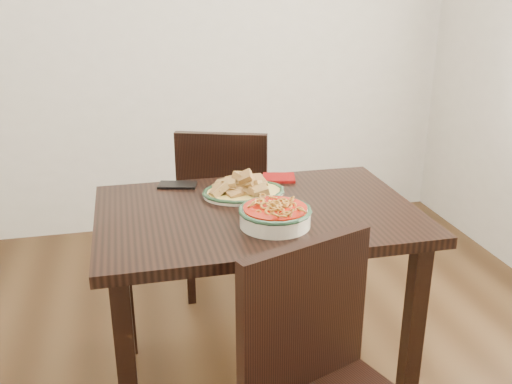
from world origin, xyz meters
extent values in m
cube|color=beige|center=(0.00, 1.75, 1.30)|extent=(3.50, 0.10, 2.60)
cube|color=black|center=(0.13, 0.09, 0.73)|extent=(1.15, 0.77, 0.04)
cube|color=black|center=(-0.37, -0.22, 0.35)|extent=(0.06, 0.06, 0.71)
cube|color=black|center=(0.63, -0.22, 0.35)|extent=(0.06, 0.06, 0.71)
cube|color=black|center=(-0.37, 0.40, 0.35)|extent=(0.06, 0.06, 0.71)
cube|color=black|center=(0.63, 0.40, 0.35)|extent=(0.06, 0.06, 0.71)
cube|color=black|center=(0.16, 0.85, 0.43)|extent=(0.53, 0.53, 0.04)
cube|color=black|center=(0.37, 0.95, 0.21)|extent=(0.04, 0.04, 0.41)
cube|color=black|center=(0.05, 1.06, 0.21)|extent=(0.04, 0.04, 0.41)
cube|color=black|center=(0.26, 0.63, 0.21)|extent=(0.04, 0.04, 0.41)
cube|color=black|center=(-0.06, 0.74, 0.21)|extent=(0.04, 0.04, 0.41)
cube|color=black|center=(0.09, 0.67, 0.67)|extent=(0.41, 0.17, 0.44)
cube|color=black|center=(0.12, -0.50, 0.67)|extent=(0.41, 0.19, 0.44)
ellipsoid|color=beige|center=(0.11, 0.24, 0.76)|extent=(0.31, 0.23, 0.02)
ellipsoid|color=gold|center=(0.11, 0.24, 0.76)|extent=(0.30, 0.23, 0.01)
torus|color=#18351D|center=(0.11, 0.24, 0.77)|extent=(0.24, 0.24, 0.01)
cylinder|color=beige|center=(0.15, -0.06, 0.78)|extent=(0.24, 0.24, 0.06)
torus|color=#1C3E27|center=(0.15, -0.06, 0.81)|extent=(0.25, 0.25, 0.02)
cylinder|color=#9B1407|center=(0.15, -0.06, 0.81)|extent=(0.22, 0.22, 0.01)
cube|color=black|center=(-0.13, 0.40, 0.76)|extent=(0.17, 0.12, 0.01)
cube|color=maroon|center=(0.29, 0.39, 0.76)|extent=(0.15, 0.14, 0.01)
camera|label=1|loc=(-0.31, -1.78, 1.53)|focal=40.00mm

